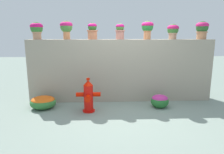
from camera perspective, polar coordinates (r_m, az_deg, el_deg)
The scene contains 12 objects.
ground_plane at distance 4.76m, azimuth 3.46°, elevation -10.09°, with size 24.00×24.00×0.00m, color gray.
stone_wall at distance 5.52m, azimuth 2.46°, elevation 1.88°, with size 4.82×0.40×1.64m, color gray.
potted_plant_0 at distance 5.67m, azimuth -20.19°, elevation 12.45°, with size 0.32×0.32×0.43m.
potted_plant_1 at distance 5.53m, azimuth -12.56°, elevation 13.33°, with size 0.32×0.32×0.47m.
potted_plant_2 at distance 5.45m, azimuth -5.46°, elevation 12.81°, with size 0.28×0.28×0.42m.
potted_plant_3 at distance 5.45m, azimuth 2.24°, elevation 12.81°, with size 0.25×0.25×0.40m.
potted_plant_4 at distance 5.51m, azimuth 9.82°, elevation 13.40°, with size 0.31×0.31×0.47m.
potted_plant_5 at distance 5.76m, azimuth 16.54°, elevation 12.38°, with size 0.30×0.30×0.39m.
potted_plant_6 at distance 6.03m, azimuth 23.72°, elevation 12.23°, with size 0.33×0.33×0.46m.
fire_hydrant at distance 4.78m, azimuth -6.57°, elevation -5.42°, with size 0.56×0.44×0.80m.
flower_bush_left at distance 5.21m, azimuth 13.12°, elevation -6.38°, with size 0.44×0.39×0.33m.
flower_bush_right at distance 5.29m, azimuth -18.59°, elevation -6.54°, with size 0.62×0.55×0.31m.
Camera 1 is at (-0.48, -4.39, 1.78)m, focal length 32.95 mm.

